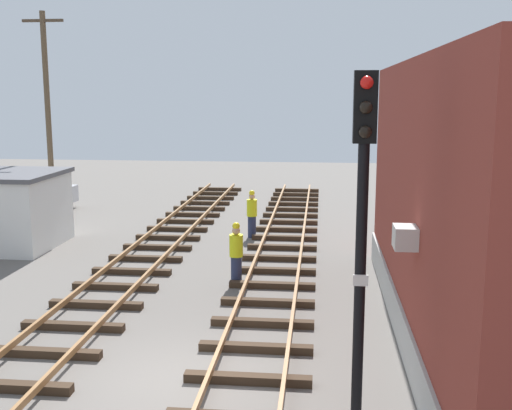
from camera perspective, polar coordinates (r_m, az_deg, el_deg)
name	(u,v)px	position (r m, az deg, el deg)	size (l,w,h in m)	color
ground_plane	(180,380)	(12.81, -6.94, -15.61)	(80.00, 80.00, 0.00)	#605B56
track_near_building	(248,377)	(12.54, -0.75, -15.47)	(2.50, 49.96, 0.32)	#38281C
track_centre	(27,367)	(13.75, -20.17, -13.72)	(2.50, 49.96, 0.32)	#38281C
signal_mast	(362,215)	(9.94, 9.67, -0.89)	(0.36, 0.40, 5.90)	black
control_hut	(16,210)	(24.35, -21.05, -0.39)	(3.00, 3.80, 2.76)	silver
parked_car_silver	(30,191)	(32.22, -19.99, 1.22)	(4.20, 2.04, 1.76)	#B7B7BC
utility_pole_far	(48,113)	(28.97, -18.48, 7.95)	(1.80, 0.24, 9.02)	brown
track_worker_foreground	(236,254)	(18.33, -1.82, -4.47)	(0.40, 0.40, 1.87)	#262D4C
track_worker_distant	(252,214)	(24.30, -0.38, -0.83)	(0.40, 0.40, 1.87)	#262D4C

